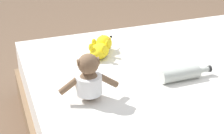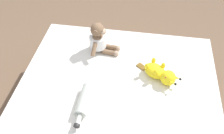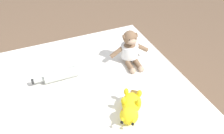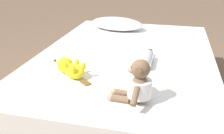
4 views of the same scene
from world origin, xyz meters
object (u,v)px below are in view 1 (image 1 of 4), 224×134
at_px(plush_yellow_creature, 101,47).
at_px(glass_bottle, 182,74).
at_px(bed, 189,91).
at_px(plush_monkey, 88,80).

distance_m(plush_yellow_creature, glass_bottle, 0.53).
xyz_separation_m(bed, plush_monkey, (0.18, -0.69, 0.30)).
bearing_deg(plush_monkey, glass_bottle, 90.39).
xyz_separation_m(bed, glass_bottle, (0.18, -0.18, 0.24)).
xyz_separation_m(plush_monkey, glass_bottle, (-0.00, 0.51, -0.06)).
relative_size(bed, glass_bottle, 6.67).
relative_size(bed, plush_monkey, 6.77).
distance_m(plush_monkey, plush_yellow_creature, 0.50).
height_order(bed, plush_monkey, plush_monkey).
relative_size(plush_monkey, glass_bottle, 0.99).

